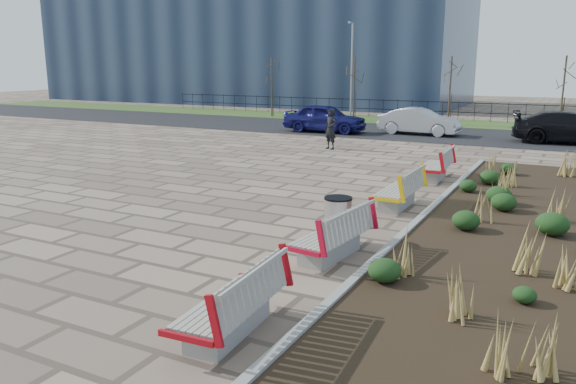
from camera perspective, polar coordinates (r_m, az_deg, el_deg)
The scene contains 21 objects.
ground at distance 10.95m, azimuth -14.47°, elevation -6.92°, with size 120.00×120.00×0.00m, color #88725D.
planting_bed at distance 13.10m, azimuth 23.14°, elevation -4.04°, with size 4.50×18.00×0.10m, color black.
planting_curb at distance 13.43m, azimuth 13.23°, elevation -2.80°, with size 0.16×18.00×0.15m, color gray.
grass_verge_far at distance 36.44m, azimuth 16.40°, elevation 6.74°, with size 80.00×5.00×0.04m, color #33511E.
road at distance 30.61m, azimuth 14.15°, elevation 5.76°, with size 80.00×7.00×0.02m, color black.
bench_a at distance 7.82m, azimuth -6.11°, elevation -10.85°, with size 0.90×2.10×1.00m, color #AD0B16, non-canonical shape.
bench_b at distance 10.72m, azimuth 4.30°, elevation -4.14°, with size 0.90×2.10×1.00m, color red, non-canonical shape.
bench_c at distance 14.70m, azimuth 11.04°, elevation 0.37°, with size 0.90×2.10×1.00m, color yellow, non-canonical shape.
bench_d at distance 18.57m, azimuth 14.66°, elevation 2.79°, with size 0.90×2.10×1.00m, color red, non-canonical shape.
litter_bin at distance 11.59m, azimuth 5.08°, elevation -2.94°, with size 0.56×0.56×0.96m, color #B2B2B7.
pedestrian at distance 24.34m, azimuth 4.35°, elevation 6.40°, with size 0.64×0.42×1.75m, color black.
car_blue at distance 30.34m, azimuth 3.77°, elevation 7.51°, with size 1.78×4.41×1.50m, color #141355.
car_silver at distance 30.04m, azimuth 13.20°, elevation 7.01°, with size 1.44×4.12×1.36m, color #9FA1A6.
car_black at distance 28.99m, azimuth 26.76°, elevation 5.87°, with size 2.05×5.04×1.46m, color black.
tree_a at distance 39.05m, azimuth -1.67°, elevation 10.62°, with size 1.40×1.40×4.00m, color #4C3D2D, non-canonical shape.
tree_b at distance 36.51m, azimuth 6.72°, elevation 10.37°, with size 1.40×1.40×4.00m, color #4C3D2D, non-canonical shape.
tree_c at distance 34.83m, azimuth 16.12°, elevation 9.83°, with size 1.40×1.40×4.00m, color #4C3D2D, non-canonical shape.
tree_d at distance 34.13m, azimuth 26.13°, elevation 8.98°, with size 1.40×1.40×4.00m, color #4C3D2D, non-canonical shape.
lamp_west at distance 36.01m, azimuth 6.48°, elevation 11.93°, with size 0.24×0.60×6.00m, color gray, non-canonical shape.
railing_fence at distance 37.85m, azimuth 16.92°, elevation 7.87°, with size 44.00×0.10×1.20m, color black, non-canonical shape.
building_glass at distance 55.86m, azimuth -4.02°, elevation 16.91°, with size 40.00×14.00×15.00m, color #192338.
Camera 1 is at (7.01, -7.58, 3.65)m, focal length 35.00 mm.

